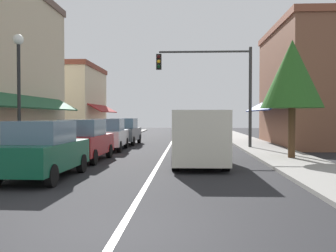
{
  "coord_description": "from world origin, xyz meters",
  "views": [
    {
      "loc": [
        1.12,
        -5.77,
        1.91
      ],
      "look_at": [
        0.2,
        13.0,
        1.44
      ],
      "focal_mm": 41.46,
      "sensor_mm": 36.0,
      "label": 1
    }
  ],
  "objects_px": {
    "parked_car_third_left": "(109,135)",
    "parked_car_nearest_left": "(42,150)",
    "parked_car_far_left": "(124,131)",
    "van_in_lane": "(199,136)",
    "street_lamp_left_near": "(19,79)",
    "parked_car_second_left": "(84,141)",
    "traffic_signal_mast_arm": "(218,79)",
    "tree_right_near": "(292,75)"
  },
  "relations": [
    {
      "from": "parked_car_third_left",
      "to": "parked_car_nearest_left",
      "type": "bearing_deg",
      "value": -91.72
    },
    {
      "from": "parked_car_nearest_left",
      "to": "van_in_lane",
      "type": "height_order",
      "value": "van_in_lane"
    },
    {
      "from": "street_lamp_left_near",
      "to": "tree_right_near",
      "type": "relative_size",
      "value": 0.92
    },
    {
      "from": "parked_car_third_left",
      "to": "tree_right_near",
      "type": "xyz_separation_m",
      "value": [
        8.89,
        -4.49,
        2.83
      ]
    },
    {
      "from": "van_in_lane",
      "to": "traffic_signal_mast_arm",
      "type": "bearing_deg",
      "value": 79.18
    },
    {
      "from": "parked_car_nearest_left",
      "to": "parked_car_second_left",
      "type": "height_order",
      "value": "same"
    },
    {
      "from": "traffic_signal_mast_arm",
      "to": "parked_car_far_left",
      "type": "bearing_deg",
      "value": 151.77
    },
    {
      "from": "parked_car_third_left",
      "to": "tree_right_near",
      "type": "bearing_deg",
      "value": -28.42
    },
    {
      "from": "van_in_lane",
      "to": "street_lamp_left_near",
      "type": "bearing_deg",
      "value": -165.95
    },
    {
      "from": "parked_car_far_left",
      "to": "street_lamp_left_near",
      "type": "bearing_deg",
      "value": -96.43
    },
    {
      "from": "parked_car_nearest_left",
      "to": "parked_car_far_left",
      "type": "bearing_deg",
      "value": 90.97
    },
    {
      "from": "parked_car_second_left",
      "to": "tree_right_near",
      "type": "relative_size",
      "value": 0.8
    },
    {
      "from": "parked_car_nearest_left",
      "to": "parked_car_far_left",
      "type": "distance_m",
      "value": 14.39
    },
    {
      "from": "parked_car_third_left",
      "to": "parked_car_far_left",
      "type": "height_order",
      "value": "same"
    },
    {
      "from": "parked_car_third_left",
      "to": "street_lamp_left_near",
      "type": "xyz_separation_m",
      "value": [
        -1.55,
        -8.04,
        2.35
      ]
    },
    {
      "from": "traffic_signal_mast_arm",
      "to": "street_lamp_left_near",
      "type": "bearing_deg",
      "value": -129.65
    },
    {
      "from": "parked_car_far_left",
      "to": "street_lamp_left_near",
      "type": "height_order",
      "value": "street_lamp_left_near"
    },
    {
      "from": "parked_car_nearest_left",
      "to": "traffic_signal_mast_arm",
      "type": "height_order",
      "value": "traffic_signal_mast_arm"
    },
    {
      "from": "street_lamp_left_near",
      "to": "tree_right_near",
      "type": "height_order",
      "value": "tree_right_near"
    },
    {
      "from": "street_lamp_left_near",
      "to": "parked_car_far_left",
      "type": "bearing_deg",
      "value": 82.22
    },
    {
      "from": "parked_car_far_left",
      "to": "tree_right_near",
      "type": "height_order",
      "value": "tree_right_near"
    },
    {
      "from": "parked_car_far_left",
      "to": "parked_car_nearest_left",
      "type": "bearing_deg",
      "value": -89.36
    },
    {
      "from": "parked_car_third_left",
      "to": "street_lamp_left_near",
      "type": "bearing_deg",
      "value": -102.55
    },
    {
      "from": "parked_car_far_left",
      "to": "parked_car_second_left",
      "type": "bearing_deg",
      "value": -89.67
    },
    {
      "from": "parked_car_third_left",
      "to": "tree_right_near",
      "type": "height_order",
      "value": "tree_right_near"
    },
    {
      "from": "parked_car_second_left",
      "to": "tree_right_near",
      "type": "height_order",
      "value": "tree_right_near"
    },
    {
      "from": "parked_car_far_left",
      "to": "van_in_lane",
      "type": "xyz_separation_m",
      "value": [
        4.67,
        -10.83,
        0.27
      ]
    },
    {
      "from": "parked_car_nearest_left",
      "to": "van_in_lane",
      "type": "bearing_deg",
      "value": 37.96
    },
    {
      "from": "parked_car_second_left",
      "to": "tree_right_near",
      "type": "bearing_deg",
      "value": 6.15
    },
    {
      "from": "parked_car_third_left",
      "to": "traffic_signal_mast_arm",
      "type": "bearing_deg",
      "value": 10.04
    },
    {
      "from": "van_in_lane",
      "to": "tree_right_near",
      "type": "bearing_deg",
      "value": 23.53
    },
    {
      "from": "parked_car_second_left",
      "to": "street_lamp_left_near",
      "type": "distance_m",
      "value": 3.97
    },
    {
      "from": "parked_car_second_left",
      "to": "street_lamp_left_near",
      "type": "bearing_deg",
      "value": -117.39
    },
    {
      "from": "parked_car_far_left",
      "to": "van_in_lane",
      "type": "bearing_deg",
      "value": -65.35
    },
    {
      "from": "traffic_signal_mast_arm",
      "to": "street_lamp_left_near",
      "type": "distance_m",
      "value": 12.12
    },
    {
      "from": "parked_car_far_left",
      "to": "tree_right_near",
      "type": "bearing_deg",
      "value": -44.47
    },
    {
      "from": "parked_car_nearest_left",
      "to": "van_in_lane",
      "type": "xyz_separation_m",
      "value": [
        4.84,
        3.55,
        0.27
      ]
    },
    {
      "from": "parked_car_second_left",
      "to": "parked_car_third_left",
      "type": "bearing_deg",
      "value": 91.26
    },
    {
      "from": "parked_car_second_left",
      "to": "street_lamp_left_near",
      "type": "relative_size",
      "value": 0.86
    },
    {
      "from": "parked_car_nearest_left",
      "to": "parked_car_far_left",
      "type": "height_order",
      "value": "same"
    },
    {
      "from": "van_in_lane",
      "to": "parked_car_second_left",
      "type": "bearing_deg",
      "value": 166.28
    },
    {
      "from": "traffic_signal_mast_arm",
      "to": "tree_right_near",
      "type": "xyz_separation_m",
      "value": [
        2.73,
        -5.76,
        -0.36
      ]
    }
  ]
}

